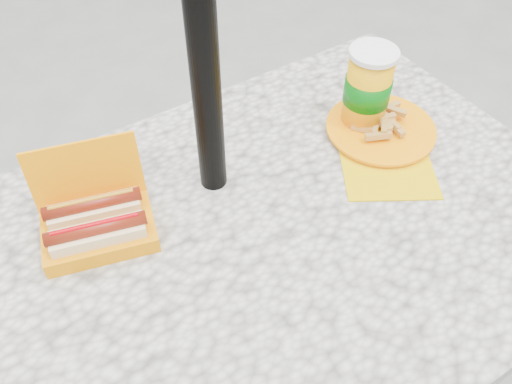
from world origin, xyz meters
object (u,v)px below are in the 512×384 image
fries_plate (381,130)px  soda_cup (367,89)px  umbrella_pole (200,14)px  hotdog_box (97,223)px

fries_plate → soda_cup: 0.09m
umbrella_pole → hotdog_box: size_ratio=9.99×
hotdog_box → umbrella_pole: bearing=17.1°
hotdog_box → soda_cup: soda_cup is taller
fries_plate → hotdog_box: bearing=173.9°
umbrella_pole → hotdog_box: umbrella_pole is taller
hotdog_box → soda_cup: size_ratio=1.22×
fries_plate → soda_cup: size_ratio=1.79×
fries_plate → soda_cup: soda_cup is taller
umbrella_pole → fries_plate: 0.50m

